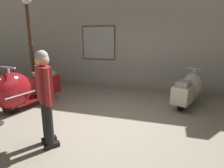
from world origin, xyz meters
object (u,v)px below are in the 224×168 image
object	(u,v)px
lamppost	(31,46)
visitor_0	(45,93)
scooter_1	(189,88)
scooter_0	(24,89)

from	to	relation	value
lamppost	visitor_0	bearing A→B (deg)	-47.29
scooter_1	lamppost	distance (m)	4.80
scooter_0	visitor_0	xyz separation A→B (m)	(1.59, -1.25, 0.39)
scooter_1	visitor_0	world-z (taller)	visitor_0
scooter_1	scooter_0	bearing A→B (deg)	132.42
scooter_0	lamppost	distance (m)	1.69
scooter_1	visitor_0	bearing A→B (deg)	160.28
scooter_1	lamppost	xyz separation A→B (m)	(-4.66, -0.43, 1.08)
visitor_0	scooter_0	bearing A→B (deg)	94.47
visitor_0	lamppost	bearing A→B (deg)	85.38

